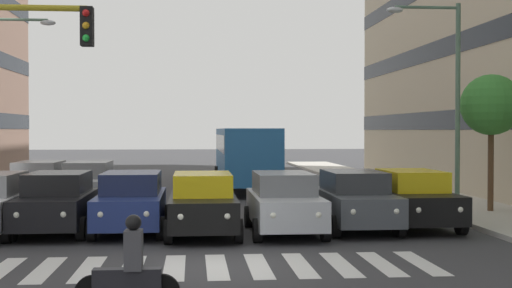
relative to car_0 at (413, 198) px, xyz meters
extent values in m
plane|color=#38383A|center=(6.05, 5.30, -0.89)|extent=(180.00, 180.00, 0.00)
cube|color=silver|center=(1.55, 5.30, -0.88)|extent=(0.45, 2.80, 0.01)
cube|color=silver|center=(2.45, 5.30, -0.88)|extent=(0.45, 2.80, 0.01)
cube|color=silver|center=(3.35, 5.30, -0.88)|extent=(0.45, 2.80, 0.01)
cube|color=silver|center=(4.25, 5.30, -0.88)|extent=(0.45, 2.80, 0.01)
cube|color=silver|center=(5.15, 5.30, -0.88)|extent=(0.45, 2.80, 0.01)
cube|color=silver|center=(6.05, 5.30, -0.88)|extent=(0.45, 2.80, 0.01)
cube|color=silver|center=(6.95, 5.30, -0.88)|extent=(0.45, 2.80, 0.01)
cube|color=silver|center=(7.85, 5.30, -0.88)|extent=(0.45, 2.80, 0.01)
cube|color=silver|center=(8.75, 5.30, -0.88)|extent=(0.45, 2.80, 0.01)
cube|color=silver|center=(9.65, 5.30, -0.88)|extent=(0.45, 2.80, 0.01)
cube|color=silver|center=(10.55, 5.30, -0.88)|extent=(0.45, 2.80, 0.01)
cube|color=black|center=(0.00, 0.05, -0.17)|extent=(1.80, 4.40, 0.80)
cube|color=yellow|center=(0.00, -0.15, 0.53)|extent=(1.58, 2.46, 0.60)
cylinder|color=black|center=(-0.90, 1.50, -0.57)|extent=(0.22, 0.64, 0.64)
cylinder|color=black|center=(0.90, 1.50, -0.57)|extent=(0.22, 0.64, 0.64)
cylinder|color=black|center=(-0.90, -1.40, -0.57)|extent=(0.22, 0.64, 0.64)
cylinder|color=black|center=(0.90, -1.40, -0.57)|extent=(0.22, 0.64, 0.64)
sphere|color=white|center=(-0.58, 2.20, -0.09)|extent=(0.18, 0.18, 0.18)
sphere|color=white|center=(0.58, 2.20, -0.09)|extent=(0.18, 0.18, 0.18)
cube|color=#474C51|center=(1.82, 0.29, -0.17)|extent=(1.80, 4.40, 0.80)
cube|color=#343639|center=(1.82, 0.09, 0.53)|extent=(1.58, 2.46, 0.60)
cylinder|color=black|center=(0.92, 1.74, -0.57)|extent=(0.22, 0.64, 0.64)
cylinder|color=black|center=(2.72, 1.74, -0.57)|extent=(0.22, 0.64, 0.64)
cylinder|color=black|center=(0.92, -1.17, -0.57)|extent=(0.22, 0.64, 0.64)
cylinder|color=black|center=(2.72, -1.17, -0.57)|extent=(0.22, 0.64, 0.64)
sphere|color=white|center=(1.25, 2.44, -0.09)|extent=(0.18, 0.18, 0.18)
sphere|color=white|center=(2.40, 2.44, -0.09)|extent=(0.18, 0.18, 0.18)
cube|color=#B2B7BC|center=(3.99, 0.82, -0.17)|extent=(1.80, 4.40, 0.80)
cube|color=slate|center=(3.99, 0.62, 0.53)|extent=(1.58, 2.46, 0.60)
cylinder|color=black|center=(3.09, 2.27, -0.57)|extent=(0.22, 0.64, 0.64)
cylinder|color=black|center=(4.89, 2.27, -0.57)|extent=(0.22, 0.64, 0.64)
cylinder|color=black|center=(3.09, -0.63, -0.57)|extent=(0.22, 0.64, 0.64)
cylinder|color=black|center=(4.89, -0.63, -0.57)|extent=(0.22, 0.64, 0.64)
sphere|color=white|center=(3.41, 2.97, -0.09)|extent=(0.18, 0.18, 0.18)
sphere|color=white|center=(4.57, 2.97, -0.09)|extent=(0.18, 0.18, 0.18)
cube|color=black|center=(6.29, 0.89, -0.17)|extent=(1.80, 4.40, 0.80)
cube|color=yellow|center=(6.29, 0.69, 0.53)|extent=(1.58, 2.46, 0.60)
cylinder|color=black|center=(5.39, 2.34, -0.57)|extent=(0.22, 0.64, 0.64)
cylinder|color=black|center=(7.19, 2.34, -0.57)|extent=(0.22, 0.64, 0.64)
cylinder|color=black|center=(5.39, -0.57, -0.57)|extent=(0.22, 0.64, 0.64)
cylinder|color=black|center=(7.19, -0.57, -0.57)|extent=(0.22, 0.64, 0.64)
sphere|color=white|center=(5.71, 3.04, -0.09)|extent=(0.18, 0.18, 0.18)
sphere|color=white|center=(6.86, 3.04, -0.09)|extent=(0.18, 0.18, 0.18)
cube|color=navy|center=(8.31, 0.24, -0.17)|extent=(1.80, 4.40, 0.80)
cube|color=#1D2547|center=(8.31, 0.04, 0.53)|extent=(1.58, 2.46, 0.60)
cylinder|color=black|center=(7.41, 1.70, -0.57)|extent=(0.22, 0.64, 0.64)
cylinder|color=black|center=(9.21, 1.70, -0.57)|extent=(0.22, 0.64, 0.64)
cylinder|color=black|center=(7.41, -1.21, -0.57)|extent=(0.22, 0.64, 0.64)
cylinder|color=black|center=(9.21, -1.21, -0.57)|extent=(0.22, 0.64, 0.64)
sphere|color=white|center=(7.73, 2.39, -0.09)|extent=(0.18, 0.18, 0.18)
sphere|color=white|center=(8.88, 2.39, -0.09)|extent=(0.18, 0.18, 0.18)
cube|color=black|center=(10.39, 0.15, -0.17)|extent=(1.80, 4.40, 0.80)
cube|color=black|center=(10.39, -0.05, 0.53)|extent=(1.58, 2.46, 0.60)
cylinder|color=black|center=(9.49, 1.60, -0.57)|extent=(0.22, 0.64, 0.64)
cylinder|color=black|center=(11.29, 1.60, -0.57)|extent=(0.22, 0.64, 0.64)
cylinder|color=black|center=(9.49, -1.30, -0.57)|extent=(0.22, 0.64, 0.64)
cylinder|color=black|center=(11.29, -1.30, -0.57)|extent=(0.22, 0.64, 0.64)
sphere|color=white|center=(9.82, 2.30, -0.09)|extent=(0.18, 0.18, 0.18)
sphere|color=white|center=(10.97, 2.30, -0.09)|extent=(0.18, 0.18, 0.18)
cylinder|color=black|center=(11.35, 1.79, -0.57)|extent=(0.22, 0.64, 0.64)
cylinder|color=black|center=(11.35, -1.11, -0.57)|extent=(0.22, 0.64, 0.64)
cube|color=#B2B7BC|center=(12.47, -6.92, -0.17)|extent=(1.80, 4.40, 0.80)
cube|color=slate|center=(12.47, -7.12, 0.53)|extent=(1.58, 2.46, 0.60)
cylinder|color=black|center=(11.57, -5.47, -0.57)|extent=(0.22, 0.64, 0.64)
cylinder|color=black|center=(13.37, -5.47, -0.57)|extent=(0.22, 0.64, 0.64)
cylinder|color=black|center=(11.57, -8.38, -0.57)|extent=(0.22, 0.64, 0.64)
cylinder|color=black|center=(13.37, -8.38, -0.57)|extent=(0.22, 0.64, 0.64)
sphere|color=white|center=(11.89, -4.77, -0.09)|extent=(0.18, 0.18, 0.18)
sphere|color=white|center=(13.04, -4.77, -0.09)|extent=(0.18, 0.18, 0.18)
cube|color=#B2B7BC|center=(10.54, -6.64, -0.17)|extent=(1.80, 4.40, 0.80)
cube|color=slate|center=(10.54, -6.84, 0.53)|extent=(1.58, 2.46, 0.60)
cylinder|color=black|center=(9.64, -5.18, -0.57)|extent=(0.22, 0.64, 0.64)
cylinder|color=black|center=(11.44, -5.18, -0.57)|extent=(0.22, 0.64, 0.64)
cylinder|color=black|center=(9.64, -8.09, -0.57)|extent=(0.22, 0.64, 0.64)
cylinder|color=black|center=(11.44, -8.09, -0.57)|extent=(0.22, 0.64, 0.64)
sphere|color=white|center=(9.96, -4.49, -0.09)|extent=(0.18, 0.18, 0.18)
sphere|color=white|center=(11.11, -4.49, -0.09)|extent=(0.18, 0.18, 0.18)
cube|color=#286BAD|center=(3.99, -13.65, 0.86)|extent=(2.50, 10.50, 2.50)
cube|color=black|center=(3.99, -13.65, 1.41)|extent=(2.52, 9.87, 0.80)
cylinder|color=black|center=(2.74, -9.97, -0.39)|extent=(0.28, 1.00, 1.00)
cylinder|color=black|center=(5.24, -9.97, -0.39)|extent=(0.28, 1.00, 1.00)
cylinder|color=black|center=(2.74, -16.80, -0.39)|extent=(0.28, 1.00, 1.00)
cylinder|color=black|center=(5.24, -16.80, -0.39)|extent=(0.28, 1.00, 1.00)
cube|color=#232328|center=(7.61, 8.82, -0.37)|extent=(1.10, 0.26, 0.36)
cube|color=#4C4C51|center=(7.51, 8.82, 0.11)|extent=(0.29, 0.37, 0.64)
sphere|color=black|center=(7.51, 8.82, 0.55)|extent=(0.26, 0.26, 0.26)
cube|color=black|center=(8.61, 6.29, 4.06)|extent=(0.24, 0.28, 0.76)
sphere|color=red|center=(8.61, 6.44, 4.30)|extent=(0.14, 0.14, 0.14)
sphere|color=orange|center=(8.61, 6.44, 4.06)|extent=(0.14, 0.14, 0.14)
sphere|color=green|center=(8.61, 6.44, 3.82)|extent=(0.14, 0.14, 0.14)
cylinder|color=#4C6B56|center=(-2.28, -2.28, 2.77)|extent=(0.16, 0.16, 7.01)
cylinder|color=#4C6B56|center=(-1.19, -2.28, 6.12)|extent=(2.17, 0.10, 0.10)
ellipsoid|color=#B7BCC1|center=(-0.11, -2.28, 6.02)|extent=(0.56, 0.28, 0.20)
cylinder|color=#4C6B56|center=(13.13, -6.03, 6.11)|extent=(2.50, 0.10, 0.10)
ellipsoid|color=#B7BCC1|center=(11.88, -6.03, 6.01)|extent=(0.56, 0.28, 0.20)
cylinder|color=#513823|center=(-3.65, -2.75, 0.78)|extent=(0.20, 0.20, 3.02)
sphere|color=#387F33|center=(-3.65, -2.75, 2.91)|extent=(2.09, 2.09, 2.09)
camera|label=1|loc=(6.56, 19.96, 2.04)|focal=48.16mm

